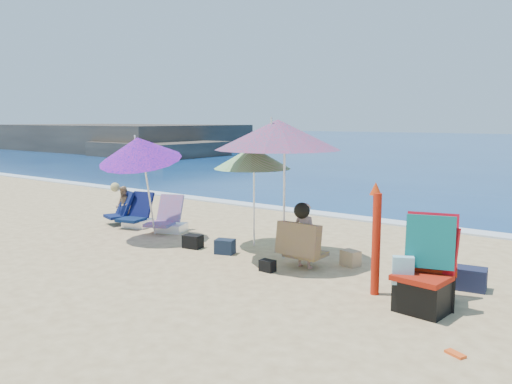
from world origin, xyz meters
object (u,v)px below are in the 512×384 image
Objects in this scene: camp_chair_right at (429,271)px; umbrella_turquoise at (278,135)px; person_center at (302,237)px; chair_rainbow at (169,222)px; chair_navy at (138,218)px; person_left at (123,205)px; camp_chair_left at (424,286)px; furled_umbrella at (376,233)px; umbrella_blue at (139,149)px; umbrella_striped at (252,158)px.

umbrella_turquoise is at bearing 167.96° from camp_chair_right.
chair_rainbow is at bearing 170.14° from person_center.
chair_navy is 0.89× the size of person_left.
person_center is (-2.13, 0.68, 0.19)m from camp_chair_left.
person_left is at bearing 170.77° from furled_umbrella.
chair_rainbow is at bearing 167.14° from camp_chair_left.
umbrella_blue is at bearing 177.92° from camp_chair_right.
camp_chair_left is 0.99× the size of person_center.
furled_umbrella is 0.79m from camp_chair_right.
camp_chair_left is 1.10× the size of person_left.
person_center reaches higher than chair_rainbow.
umbrella_striped is at bearing 23.34° from umbrella_blue.
umbrella_blue is 5.81m from camp_chair_left.
furled_umbrella is 5.14m from chair_rainbow.
umbrella_striped is 2.54m from chair_rainbow.
person_center is 1.11× the size of person_left.
umbrella_blue is 2.28× the size of person_left.
umbrella_blue is 2.05× the size of person_center.
umbrella_striped is at bearing 158.55° from furled_umbrella.
furled_umbrella is at bearing -3.10° from umbrella_blue.
furled_umbrella is at bearing -9.80° from chair_navy.
chair_navy is at bearing -175.81° from chair_rainbow.
umbrella_blue is at bearing -27.15° from person_left.
chair_navy is at bearing 169.38° from camp_chair_left.
umbrella_striped is 4.07m from camp_chair_left.
umbrella_turquoise is 3.18m from camp_chair_right.
camp_chair_right is (3.56, -1.07, -1.19)m from umbrella_striped.
person_left is at bearing -178.53° from umbrella_striped.
umbrella_turquoise reaches higher than person_left.
furled_umbrella is 1.45× the size of camp_chair_left.
umbrella_turquoise is 2.42m from furled_umbrella.
umbrella_turquoise is 2.90× the size of chair_rainbow.
chair_navy is at bearing 170.20° from furled_umbrella.
person_center reaches higher than camp_chair_left.
umbrella_turquoise is 2.58× the size of camp_chair_left.
umbrella_blue is at bearing 176.90° from furled_umbrella.
camp_chair_right is at bearing -10.78° from person_center.
umbrella_striped is at bearing 159.43° from camp_chair_left.
umbrella_striped reaches higher than person_left.
camp_chair_right reaches higher than person_left.
umbrella_striped is 3.19m from furled_umbrella.
camp_chair_right is at bearing -12.04° from umbrella_turquoise.
umbrella_turquoise reaches higher than furled_umbrella.
camp_chair_right is at bearing -10.19° from chair_rainbow.
chair_navy is (-3.90, 0.38, -1.85)m from umbrella_turquoise.
umbrella_blue reaches higher than umbrella_striped.
umbrella_blue is at bearing -36.94° from chair_navy.
furled_umbrella is at bearing -9.23° from person_left.
person_center is (3.49, 0.19, -1.23)m from umbrella_blue.
umbrella_striped is 2.03× the size of chair_rainbow.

